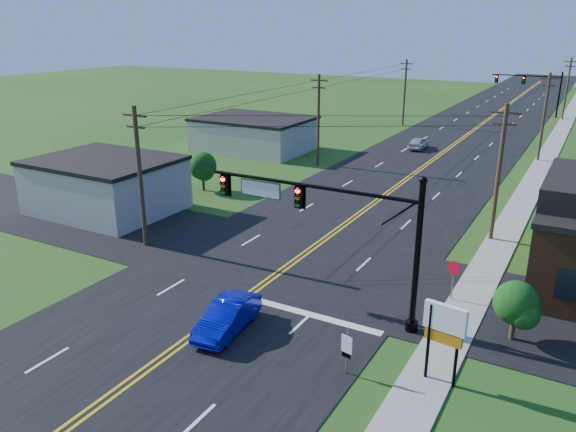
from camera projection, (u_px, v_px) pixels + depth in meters
The scene contains 21 objects.
ground at pixel (151, 364), 23.74m from camera, with size 260.00×260.00×0.00m, color #184A15.
road_main at pixel (449, 147), 64.97m from camera, with size 16.00×220.00×0.04m, color black.
road_cross at pixel (289, 263), 33.63m from camera, with size 70.00×10.00×0.04m, color black.
sidewalk at pixel (535, 178), 51.87m from camera, with size 2.00×160.00×0.08m, color gray.
signal_mast_main at pixel (327, 220), 26.78m from camera, with size 11.30×0.60×7.48m.
signal_mast_far at pixel (529, 86), 86.20m from camera, with size 10.98×0.60×7.48m.
cream_bldg_near at pixel (106, 185), 42.47m from camera, with size 10.20×8.20×4.10m.
cream_bldg_far at pixel (254, 133), 63.26m from camera, with size 12.20×9.20×3.70m.
utility_pole_left_a at pixel (140, 175), 34.84m from camera, with size 1.80×0.28×9.00m.
utility_pole_left_b at pixel (318, 118), 55.46m from camera, with size 1.80×0.28×9.00m.
utility_pole_left_c at pixel (405, 91), 77.73m from camera, with size 1.80×0.28×9.00m.
utility_pole_right_a at pixel (499, 171), 35.82m from camera, with size 1.80×0.28×9.00m.
utility_pole_right_b at pixel (544, 115), 57.27m from camera, with size 1.80×0.28×9.00m.
utility_pole_right_c at pixel (567, 88), 82.01m from camera, with size 1.80×0.28×9.00m.
shrub_corner at pixel (516, 303), 24.96m from camera, with size 2.00×2.00×2.86m.
tree_left at pixel (202, 166), 47.65m from camera, with size 2.40×2.40×3.37m.
blue_car at pixel (227, 317), 26.03m from camera, with size 1.52×4.37×1.44m, color #070DA6.
distant_car at pixel (418, 143), 63.87m from camera, with size 1.59×3.96×1.35m, color silver.
route_sign at pixel (347, 348), 22.65m from camera, with size 0.51×0.14×2.08m.
stop_sign at pixel (454, 272), 28.63m from camera, with size 0.75×0.33×2.24m.
pylon_sign at pixel (445, 327), 21.70m from camera, with size 1.70×0.45×3.45m.
Camera 1 is at (15.04, -14.96, 13.65)m, focal length 35.00 mm.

